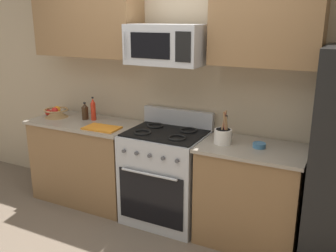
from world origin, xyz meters
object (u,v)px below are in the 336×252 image
at_px(cutting_board, 102,128).
at_px(apple_loose, 48,112).
at_px(range_oven, 166,175).
at_px(microwave, 167,44).
at_px(bottle_soy, 85,112).
at_px(prep_bowl, 259,145).
at_px(bottle_hot_sauce, 93,110).
at_px(fruit_basket, 56,112).
at_px(utensil_crock, 223,135).

bearing_deg(cutting_board, apple_loose, 170.14).
relative_size(range_oven, microwave, 1.56).
bearing_deg(bottle_soy, prep_bowl, -1.72).
relative_size(microwave, cutting_board, 1.97).
distance_m(apple_loose, prep_bowl, 2.39).
height_order(range_oven, cutting_board, range_oven).
height_order(range_oven, bottle_soy, bottle_soy).
distance_m(range_oven, bottle_hot_sauce, 1.08).
bearing_deg(range_oven, cutting_board, -167.11).
height_order(range_oven, prep_bowl, range_oven).
relative_size(microwave, bottle_soy, 3.70).
relative_size(apple_loose, bottle_hot_sauce, 0.29).
relative_size(fruit_basket, apple_loose, 3.62).
bearing_deg(bottle_soy, utensil_crock, -3.19).
bearing_deg(prep_bowl, utensil_crock, -174.26).
xyz_separation_m(range_oven, apple_loose, (-1.49, 0.00, 0.47)).
bearing_deg(microwave, bottle_hot_sauce, 176.56).
bearing_deg(fruit_basket, cutting_board, -11.06).
bearing_deg(prep_bowl, microwave, 178.70).
xyz_separation_m(fruit_basket, bottle_soy, (0.35, 0.07, 0.03)).
xyz_separation_m(range_oven, microwave, (-0.00, 0.03, 1.27)).
bearing_deg(range_oven, bottle_soy, 176.43).
relative_size(cutting_board, bottle_soy, 1.88).
bearing_deg(fruit_basket, bottle_hot_sauce, 11.09).
xyz_separation_m(fruit_basket, apple_loose, (-0.13, 0.01, -0.02)).
bearing_deg(microwave, prep_bowl, -1.30).
xyz_separation_m(apple_loose, bottle_hot_sauce, (0.57, 0.08, 0.08)).
bearing_deg(prep_bowl, apple_loose, -179.86).
height_order(cutting_board, bottle_hot_sauce, bottle_hot_sauce).
height_order(utensil_crock, bottle_soy, utensil_crock).
bearing_deg(microwave, utensil_crock, -5.12).
bearing_deg(apple_loose, bottle_hot_sauce, 8.10).
relative_size(bottle_hot_sauce, prep_bowl, 2.24).
xyz_separation_m(utensil_crock, cutting_board, (-1.22, -0.12, -0.07)).
relative_size(fruit_basket, bottle_hot_sauce, 1.05).
relative_size(apple_loose, prep_bowl, 0.65).
distance_m(cutting_board, prep_bowl, 1.55).
relative_size(range_oven, fruit_basket, 4.10).
relative_size(fruit_basket, cutting_board, 0.75).
distance_m(range_oven, prep_bowl, 1.01).
bearing_deg(microwave, fruit_basket, -178.65).
bearing_deg(prep_bowl, range_oven, -179.60).
bearing_deg(bottle_soy, fruit_basket, -168.75).
xyz_separation_m(bottle_hot_sauce, prep_bowl, (1.82, -0.08, -0.09)).
xyz_separation_m(cutting_board, prep_bowl, (1.54, 0.15, 0.01)).
bearing_deg(range_oven, utensil_crock, -2.52).
height_order(range_oven, fruit_basket, range_oven).
relative_size(utensil_crock, apple_loose, 4.08).
bearing_deg(cutting_board, range_oven, 12.89).
distance_m(bottle_hot_sauce, bottle_soy, 0.10).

